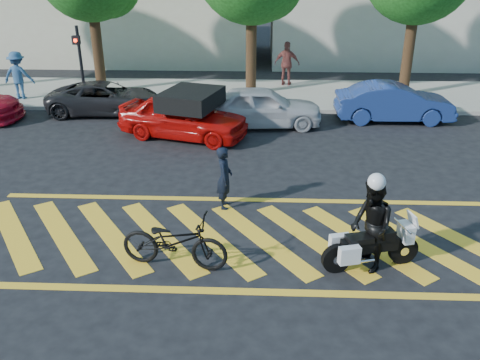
{
  "coord_description": "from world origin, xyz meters",
  "views": [
    {
      "loc": [
        0.43,
        -9.56,
        5.7
      ],
      "look_at": [
        -0.0,
        0.77,
        1.05
      ],
      "focal_mm": 38.0,
      "sensor_mm": 36.0,
      "label": 1
    }
  ],
  "objects_px": {
    "police_motorcycle": "(370,246)",
    "parked_right": "(394,103)",
    "officer_moto": "(371,226)",
    "officer_bike": "(224,178)",
    "parked_mid_left": "(106,98)",
    "parked_mid_right": "(262,107)",
    "bicycle": "(174,241)",
    "red_convertible": "(183,116)"
  },
  "relations": [
    {
      "from": "parked_mid_left",
      "to": "parked_mid_right",
      "type": "xyz_separation_m",
      "value": [
        5.97,
        -1.36,
        0.12
      ]
    },
    {
      "from": "officer_bike",
      "to": "bicycle",
      "type": "bearing_deg",
      "value": 162.25
    },
    {
      "from": "parked_mid_left",
      "to": "officer_moto",
      "type": "bearing_deg",
      "value": -144.31
    },
    {
      "from": "officer_bike",
      "to": "bicycle",
      "type": "height_order",
      "value": "officer_bike"
    },
    {
      "from": "officer_bike",
      "to": "parked_mid_right",
      "type": "distance_m",
      "value": 6.41
    },
    {
      "from": "officer_bike",
      "to": "parked_mid_right",
      "type": "relative_size",
      "value": 0.37
    },
    {
      "from": "officer_moto",
      "to": "red_convertible",
      "type": "xyz_separation_m",
      "value": [
        -4.71,
        7.55,
        -0.2
      ]
    },
    {
      "from": "parked_mid_left",
      "to": "red_convertible",
      "type": "bearing_deg",
      "value": -130.79
    },
    {
      "from": "police_motorcycle",
      "to": "officer_bike",
      "type": "bearing_deg",
      "value": 125.3
    },
    {
      "from": "bicycle",
      "to": "parked_mid_left",
      "type": "distance_m",
      "value": 11.16
    },
    {
      "from": "bicycle",
      "to": "red_convertible",
      "type": "relative_size",
      "value": 0.49
    },
    {
      "from": "parked_mid_right",
      "to": "officer_bike",
      "type": "bearing_deg",
      "value": 167.08
    },
    {
      "from": "bicycle",
      "to": "parked_right",
      "type": "bearing_deg",
      "value": -24.69
    },
    {
      "from": "police_motorcycle",
      "to": "parked_mid_left",
      "type": "bearing_deg",
      "value": 113.51
    },
    {
      "from": "police_motorcycle",
      "to": "parked_right",
      "type": "bearing_deg",
      "value": 59.49
    },
    {
      "from": "bicycle",
      "to": "police_motorcycle",
      "type": "distance_m",
      "value": 3.8
    },
    {
      "from": "red_convertible",
      "to": "parked_mid_right",
      "type": "relative_size",
      "value": 1.02
    },
    {
      "from": "bicycle",
      "to": "red_convertible",
      "type": "height_order",
      "value": "red_convertible"
    },
    {
      "from": "parked_right",
      "to": "officer_moto",
      "type": "bearing_deg",
      "value": 163.93
    },
    {
      "from": "red_convertible",
      "to": "parked_mid_right",
      "type": "bearing_deg",
      "value": -46.7
    },
    {
      "from": "officer_bike",
      "to": "parked_right",
      "type": "height_order",
      "value": "officer_bike"
    },
    {
      "from": "parked_right",
      "to": "police_motorcycle",
      "type": "bearing_deg",
      "value": 164.02
    },
    {
      "from": "officer_bike",
      "to": "parked_mid_left",
      "type": "height_order",
      "value": "officer_bike"
    },
    {
      "from": "officer_moto",
      "to": "parked_right",
      "type": "xyz_separation_m",
      "value": [
        2.72,
        9.69,
        -0.24
      ]
    },
    {
      "from": "officer_bike",
      "to": "officer_moto",
      "type": "height_order",
      "value": "officer_moto"
    },
    {
      "from": "bicycle",
      "to": "red_convertible",
      "type": "distance_m",
      "value": 7.72
    },
    {
      "from": "officer_moto",
      "to": "parked_right",
      "type": "bearing_deg",
      "value": 149.4
    },
    {
      "from": "bicycle",
      "to": "parked_mid_right",
      "type": "bearing_deg",
      "value": -1.7
    },
    {
      "from": "bicycle",
      "to": "parked_mid_left",
      "type": "bearing_deg",
      "value": 31.53
    },
    {
      "from": "parked_mid_left",
      "to": "police_motorcycle",
      "type": "bearing_deg",
      "value": -144.28
    },
    {
      "from": "officer_bike",
      "to": "parked_mid_right",
      "type": "xyz_separation_m",
      "value": [
        0.87,
        6.35,
        -0.06
      ]
    },
    {
      "from": "police_motorcycle",
      "to": "bicycle",
      "type": "bearing_deg",
      "value": 166.6
    },
    {
      "from": "police_motorcycle",
      "to": "officer_moto",
      "type": "relative_size",
      "value": 1.06
    },
    {
      "from": "parked_mid_right",
      "to": "parked_right",
      "type": "relative_size",
      "value": 1.0
    },
    {
      "from": "red_convertible",
      "to": "parked_mid_right",
      "type": "distance_m",
      "value": 2.89
    },
    {
      "from": "police_motorcycle",
      "to": "red_convertible",
      "type": "height_order",
      "value": "red_convertible"
    },
    {
      "from": "parked_mid_left",
      "to": "parked_mid_right",
      "type": "height_order",
      "value": "parked_mid_right"
    },
    {
      "from": "officer_bike",
      "to": "parked_mid_left",
      "type": "bearing_deg",
      "value": 32.8
    },
    {
      "from": "parked_mid_right",
      "to": "officer_moto",
      "type": "bearing_deg",
      "value": -171.63
    },
    {
      "from": "parked_right",
      "to": "parked_mid_left",
      "type": "bearing_deg",
      "value": 86.9
    },
    {
      "from": "officer_bike",
      "to": "parked_mid_left",
      "type": "relative_size",
      "value": 0.36
    },
    {
      "from": "officer_moto",
      "to": "parked_mid_right",
      "type": "xyz_separation_m",
      "value": [
        -2.11,
        8.84,
        -0.21
      ]
    }
  ]
}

